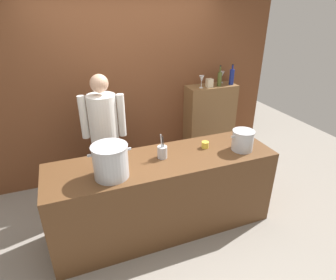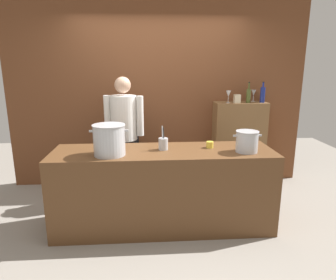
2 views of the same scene
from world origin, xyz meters
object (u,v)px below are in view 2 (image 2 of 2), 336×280
wine_bottle_olive (248,95)px  wine_glass_short (228,94)px  chef (124,130)px  spice_tin_cream (237,99)px  butter_jar (210,145)px  stockpot_large (109,140)px  utensil_crock (163,144)px  wine_glass_tall (254,93)px  wine_bottle_cobalt (263,94)px  stockpot_small (247,141)px

wine_bottle_olive → wine_glass_short: bearing=179.7°
chef → spice_tin_cream: bearing=-155.8°
butter_jar → spice_tin_cream: 1.28m
stockpot_large → butter_jar: stockpot_large is taller
utensil_crock → wine_glass_tall: (1.43, 1.26, 0.42)m
butter_jar → chef: bearing=144.4°
wine_glass_tall → butter_jar: bearing=-126.5°
utensil_crock → wine_bottle_cobalt: wine_bottle_cobalt is taller
chef → stockpot_large: 0.93m
chef → wine_glass_tall: (1.90, 0.50, 0.43)m
stockpot_small → wine_bottle_cobalt: bearing=63.6°
stockpot_small → utensil_crock: utensil_crock is taller
stockpot_small → spice_tin_cream: spice_tin_cream is taller
utensil_crock → spice_tin_cream: bearing=44.1°
butter_jar → spice_tin_cream: bearing=60.3°
stockpot_large → wine_glass_short: (1.56, 1.26, 0.33)m
utensil_crock → wine_glass_short: bearing=47.7°
stockpot_small → wine_glass_tall: (0.54, 1.40, 0.38)m
utensil_crock → butter_jar: size_ratio=3.26×
stockpot_small → wine_glass_short: (0.12, 1.25, 0.38)m
stockpot_small → utensil_crock: 0.90m
wine_bottle_olive → wine_bottle_cobalt: size_ratio=0.99×
stockpot_large → utensil_crock: bearing=16.0°
utensil_crock → wine_bottle_olive: bearing=40.3°
chef → stockpot_large: chef is taller
stockpot_large → wine_glass_tall: (1.99, 1.42, 0.33)m
utensil_crock → wine_bottle_cobalt: (1.51, 1.11, 0.42)m
stockpot_large → wine_glass_short: size_ratio=2.22×
wine_bottle_olive → wine_glass_tall: (0.13, 0.16, 0.01)m
stockpot_small → chef: bearing=146.4°
stockpot_large → wine_glass_short: bearing=38.9°
wine_glass_tall → spice_tin_cream: size_ratio=1.44×
chef → wine_glass_tall: size_ratio=9.59×
butter_jar → wine_glass_tall: 1.58m
wine_bottle_cobalt → wine_glass_short: (-0.51, -0.01, 0.01)m
utensil_crock → spice_tin_cream: (1.13, 1.10, 0.36)m
stockpot_large → wine_bottle_olive: (1.86, 1.26, 0.32)m
utensil_crock → wine_glass_tall: size_ratio=1.53×
wine_glass_short → spice_tin_cream: (0.13, -0.01, -0.07)m
butter_jar → wine_bottle_cobalt: wine_bottle_cobalt is taller
spice_tin_cream → butter_jar: bearing=-119.7°
wine_bottle_cobalt → chef: bearing=-169.9°
wine_bottle_olive → wine_bottle_cobalt: bearing=2.7°
butter_jar → wine_glass_short: size_ratio=0.46×
stockpot_large → wine_glass_tall: 2.47m
chef → stockpot_small: size_ratio=5.45×
wine_bottle_olive → wine_glass_tall: bearing=50.3°
stockpot_large → wine_bottle_olive: wine_bottle_olive is taller
wine_glass_tall → spice_tin_cream: wine_glass_tall is taller
butter_jar → wine_bottle_olive: bearing=54.0°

